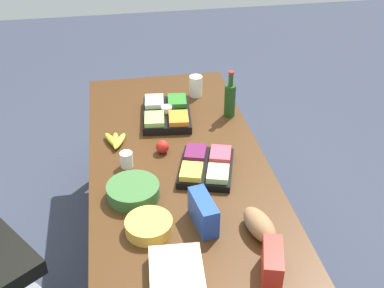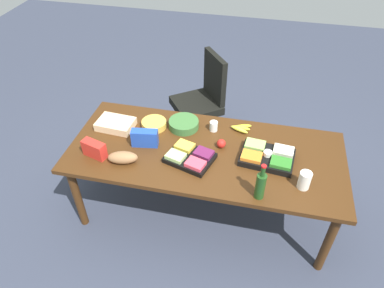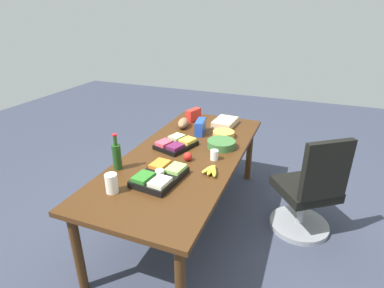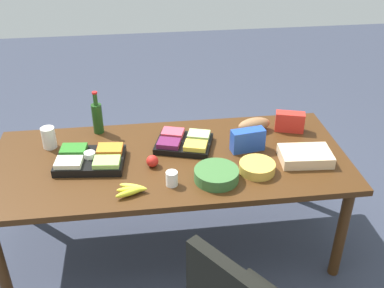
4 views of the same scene
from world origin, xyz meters
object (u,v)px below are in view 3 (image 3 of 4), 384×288
Objects in this scene: wine_bottle at (117,156)px; bread_loaf at (183,123)px; salad_bowl at (221,144)px; chip_bowl at (224,134)px; conference_table at (185,160)px; chip_bag_blue at (200,127)px; sheet_cake at (225,122)px; fruit_platter at (176,144)px; veggie_tray at (160,176)px; office_chair at (308,197)px; chip_bag_red at (193,115)px; paper_cup at (214,155)px; apple_red at (188,157)px; mayo_jar at (112,183)px; banana_bunch at (211,170)px.

bread_loaf is at bearing 173.38° from wine_bottle.
chip_bowl is at bearing -168.60° from salad_bowl.
conference_table is 7.34× the size of wine_bottle.
chip_bag_blue is 0.92× the size of bread_loaf.
sheet_cake is (-0.33, -0.08, 0.00)m from chip_bowl.
fruit_platter is (0.41, -0.10, -0.04)m from chip_bag_blue.
conference_table is 10.31× the size of chip_bowl.
chip_bag_blue is at bearing -177.69° from veggie_tray.
chip_bag_red is at bearing -113.97° from office_chair.
apple_red is at bearing -64.19° from paper_cup.
chip_bag_blue is (-1.02, -0.04, 0.04)m from veggie_tray.
apple_red is at bearing 32.56° from conference_table.
chip_bag_blue reaches higher than sheet_cake.
mayo_jar is (0.77, -0.53, 0.03)m from paper_cup.
wine_bottle is (1.09, -0.13, 0.07)m from bread_loaf.
wine_bottle reaches higher than fruit_platter.
veggie_tray is at bearing 10.69° from chip_bag_red.
sheet_cake is at bearing -167.38° from salad_bowl.
chip_bowl is 0.59m from chip_bag_red.
chip_bowl is 0.83× the size of salad_bowl.
banana_bunch is at bearing 106.26° from wine_bottle.
fruit_platter is 0.64m from wine_bottle.
conference_table is 0.83m from mayo_jar.
chip_bag_blue is at bearing 166.50° from fruit_platter.
veggie_tray reaches higher than fruit_platter.
chip_bag_blue is 0.62m from paper_cup.
conference_table is 7.13× the size of sheet_cake.
paper_cup is (0.02, 0.29, 0.11)m from conference_table.
conference_table is 0.69m from bread_loaf.
apple_red is at bearing -117.01° from banana_bunch.
veggie_tray is 1.87× the size of bread_loaf.
fruit_platter is at bearing -136.33° from apple_red.
fruit_platter is (-0.10, -0.14, 0.10)m from conference_table.
office_chair reaches higher than salad_bowl.
office_chair is 1.75m from wine_bottle.
salad_bowl is (-0.50, -0.07, 0.01)m from banana_bunch.
office_chair is 1.49m from bread_loaf.
office_chair is 4.21× the size of bread_loaf.
banana_bunch is (0.51, -0.77, 0.38)m from office_chair.
chip_bag_red is 0.81m from salad_bowl.
wine_bottle is (0.22, -0.74, 0.09)m from banana_bunch.
wine_bottle reaches higher than apple_red.
wine_bottle is at bearing -43.13° from salad_bowl.
chip_bag_blue is at bearing -102.40° from office_chair.
salad_bowl is (-0.76, 0.27, -0.00)m from veggie_tray.
chip_bag_blue is 0.38m from sheet_cake.
veggie_tray is 5.00× the size of paper_cup.
chip_bag_blue reaches higher than conference_table.
banana_bunch is (1.10, 0.20, -0.01)m from sheet_cake.
chip_bag_red is at bearing -161.44° from apple_red.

